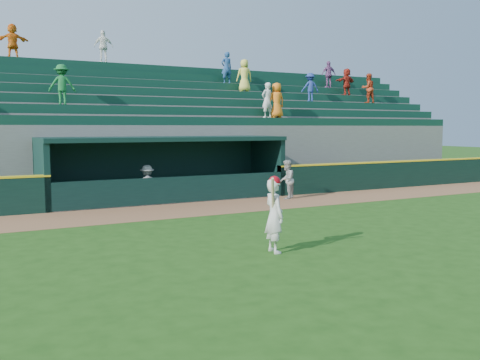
% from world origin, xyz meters
% --- Properties ---
extents(ground, '(120.00, 120.00, 0.00)m').
position_xyz_m(ground, '(0.00, 0.00, 0.00)').
color(ground, '#204912').
rests_on(ground, ground).
extents(warning_track, '(40.00, 3.00, 0.01)m').
position_xyz_m(warning_track, '(0.00, 4.90, 0.01)').
color(warning_track, '#8F5C39').
rests_on(warning_track, ground).
extents(field_wall_right, '(15.50, 0.30, 1.20)m').
position_xyz_m(field_wall_right, '(12.25, 6.55, 0.60)').
color(field_wall_right, black).
rests_on(field_wall_right, ground).
extents(wall_stripe_right, '(15.50, 0.32, 0.06)m').
position_xyz_m(wall_stripe_right, '(12.25, 6.55, 1.23)').
color(wall_stripe_right, yellow).
rests_on(wall_stripe_right, field_wall_right).
extents(dugout_player_front, '(0.95, 0.94, 1.55)m').
position_xyz_m(dugout_player_front, '(4.28, 5.64, 0.77)').
color(dugout_player_front, '#A7A7A2').
rests_on(dugout_player_front, ground).
extents(dugout_player_inside, '(0.95, 0.58, 1.43)m').
position_xyz_m(dugout_player_inside, '(-1.00, 7.00, 0.72)').
color(dugout_player_inside, '#979792').
rests_on(dugout_player_inside, ground).
extents(dugout, '(9.40, 2.80, 2.46)m').
position_xyz_m(dugout, '(0.00, 8.00, 1.36)').
color(dugout, slate).
rests_on(dugout, ground).
extents(stands, '(34.50, 6.25, 7.53)m').
position_xyz_m(stands, '(0.04, 12.57, 2.40)').
color(stands, slate).
rests_on(stands, ground).
extents(batter_at_plate, '(0.56, 0.76, 1.76)m').
position_xyz_m(batter_at_plate, '(-1.00, -1.88, 0.88)').
color(batter_at_plate, silver).
rests_on(batter_at_plate, ground).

